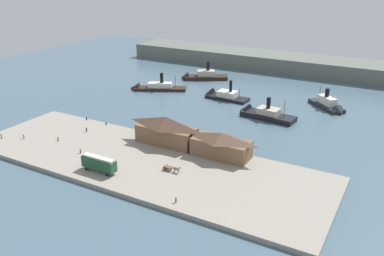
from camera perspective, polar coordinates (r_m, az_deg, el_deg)
ground_plane at (r=137.44m, az=-1.63°, el=-1.34°), size 320.00×320.00×0.00m
quay_promenade at (r=120.58m, az=-6.99°, el=-4.65°), size 110.00×36.00×1.20m
seawall_edge at (r=134.42m, az=-2.42°, el=-1.67°), size 110.00×0.80×1.00m
ferry_shed_central_terminal at (r=128.72m, az=-3.58°, el=-0.27°), size 19.53×7.90×8.89m
ferry_shed_customs_shed at (r=120.32m, az=4.09°, el=-2.30°), size 17.53×7.92×7.44m
street_tram at (r=114.58m, az=-12.84°, el=-4.78°), size 10.50×2.77×4.42m
horse_cart at (r=112.80m, az=-2.85°, el=-5.59°), size 5.49×1.33×1.87m
pedestrian_near_cart at (r=138.29m, az=-18.17°, el=-1.47°), size 0.39×0.39×1.56m
pedestrian_walking_east at (r=144.11m, az=-22.40°, el=-1.10°), size 0.41×0.41×1.64m
pedestrian_walking_west at (r=127.64m, az=-15.29°, el=-3.10°), size 0.39×0.39×1.56m
pedestrian_by_tram at (r=98.96m, az=-2.26°, el=-9.98°), size 0.38×0.38×1.53m
pedestrian_near_east_shed at (r=143.41m, az=-14.49°, el=-0.21°), size 0.40×0.40×1.61m
pedestrian_at_waters_edge at (r=147.21m, az=-25.03°, el=-1.04°), size 0.42×0.42×1.71m
mooring_post_center_east at (r=148.05m, az=-11.87°, el=0.61°), size 0.44×0.44×0.90m
mooring_post_east at (r=154.46m, az=-14.49°, el=1.27°), size 0.44×0.44×0.90m
ferry_outer_harbor at (r=157.48m, az=9.65°, el=1.99°), size 22.74×8.93×10.65m
ferry_moored_east at (r=172.96m, az=18.64°, el=2.97°), size 17.66×16.88×9.80m
ferry_moored_west at (r=178.44m, az=4.08°, el=4.53°), size 20.39×7.62×11.09m
ferry_near_quay at (r=208.51m, az=1.18°, el=7.22°), size 23.50×17.22×11.10m
ferry_approaching_west at (r=191.06m, az=-5.52°, el=5.65°), size 25.69×16.64×10.09m
far_headland at (r=233.31m, az=12.44°, el=8.92°), size 180.00×24.00×8.00m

